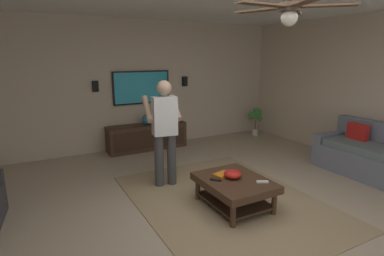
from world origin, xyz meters
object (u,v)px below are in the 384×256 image
(coffee_table, at_px, (234,186))
(ceiling_fan, at_px, (290,10))
(remote_white, at_px, (262,182))
(wall_speaker_left, at_px, (185,81))
(book, at_px, (222,175))
(bowl, at_px, (233,174))
(tv, at_px, (142,87))
(media_console, at_px, (147,137))
(remote_grey, at_px, (227,171))
(remote_black, at_px, (216,180))
(potted_plant_short, at_px, (256,117))
(wall_speaker_right, at_px, (95,86))
(couch, at_px, (376,158))
(vase_round, at_px, (147,119))
(person_standing, at_px, (164,127))

(coffee_table, relative_size, ceiling_fan, 0.85)
(remote_white, distance_m, wall_speaker_left, 3.80)
(ceiling_fan, bearing_deg, coffee_table, -0.14)
(book, bearing_deg, bowl, -67.61)
(tv, bearing_deg, wall_speaker_left, 90.72)
(coffee_table, xyz_separation_m, media_console, (3.07, 0.08, -0.02))
(wall_speaker_left, bearing_deg, remote_grey, 163.42)
(remote_black, xyz_separation_m, wall_speaker_left, (3.25, -1.22, 1.00))
(potted_plant_short, xyz_separation_m, wall_speaker_right, (0.40, 3.85, 0.93))
(remote_black, bearing_deg, remote_grey, 79.63)
(media_console, relative_size, remote_black, 11.33)
(potted_plant_short, distance_m, remote_grey, 3.83)
(wall_speaker_right, bearing_deg, ceiling_fan, -165.75)
(couch, xyz_separation_m, remote_black, (0.32, 2.98, 0.09))
(media_console, distance_m, vase_round, 0.39)
(couch, bearing_deg, potted_plant_short, -90.58)
(book, bearing_deg, wall_speaker_left, 58.77)
(remote_white, distance_m, ceiling_fan, 2.09)
(potted_plant_short, relative_size, remote_white, 4.67)
(potted_plant_short, xyz_separation_m, remote_black, (-2.85, 3.05, -0.05))
(person_standing, bearing_deg, book, -146.86)
(book, bearing_deg, couch, -21.11)
(person_standing, bearing_deg, remote_black, -156.87)
(tv, bearing_deg, person_standing, -11.09)
(person_standing, distance_m, remote_grey, 1.16)
(remote_black, distance_m, wall_speaker_right, 3.49)
(potted_plant_short, distance_m, wall_speaker_left, 2.10)
(media_console, xyz_separation_m, wall_speaker_left, (0.25, -1.06, 1.14))
(wall_speaker_right, bearing_deg, wall_speaker_left, -90.00)
(vase_round, bearing_deg, tv, 0.67)
(coffee_table, bearing_deg, person_standing, 24.28)
(media_console, bearing_deg, wall_speaker_left, 103.53)
(bowl, xyz_separation_m, wall_speaker_right, (3.28, 1.05, 0.94))
(bowl, bearing_deg, remote_white, -142.98)
(vase_round, bearing_deg, coffee_table, -178.60)
(book, bearing_deg, remote_black, -162.89)
(bowl, height_order, wall_speaker_left, wall_speaker_left)
(couch, bearing_deg, remote_black, -5.50)
(bowl, distance_m, remote_grey, 0.22)
(media_console, bearing_deg, remote_white, 5.46)
(media_console, distance_m, book, 2.91)
(potted_plant_short, relative_size, vase_round, 3.19)
(book, bearing_deg, tv, 77.24)
(tv, bearing_deg, coffee_table, 1.34)
(remote_white, xyz_separation_m, remote_black, (0.35, 0.49, 0.00))
(remote_white, xyz_separation_m, vase_round, (3.33, 0.32, 0.25))
(coffee_table, distance_m, book, 0.22)
(remote_grey, distance_m, wall_speaker_left, 3.36)
(remote_grey, xyz_separation_m, ceiling_fan, (-1.04, 0.07, 2.01))
(couch, xyz_separation_m, coffee_table, (0.25, 2.73, -0.02))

